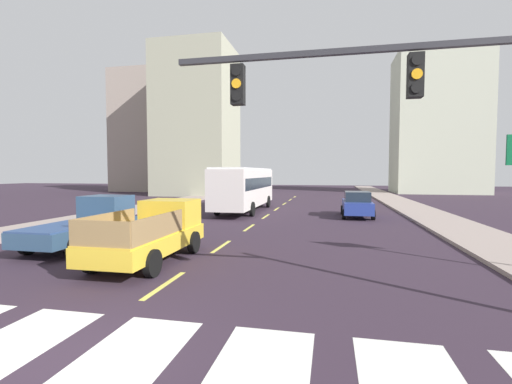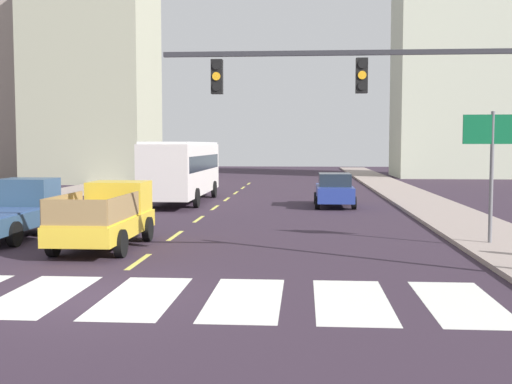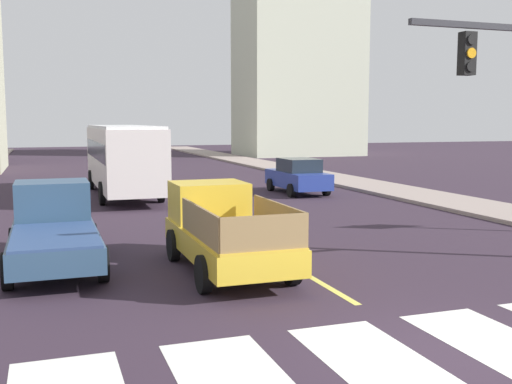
{
  "view_description": "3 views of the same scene",
  "coord_description": "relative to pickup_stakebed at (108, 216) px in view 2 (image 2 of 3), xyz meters",
  "views": [
    {
      "loc": [
        4.28,
        -4.56,
        2.99
      ],
      "look_at": [
        -0.26,
        17.0,
        1.77
      ],
      "focal_mm": 24.86,
      "sensor_mm": 36.0,
      "label": 1
    },
    {
      "loc": [
        4.48,
        -12.99,
        3.18
      ],
      "look_at": [
        2.2,
        17.53,
        0.91
      ],
      "focal_mm": 45.03,
      "sensor_mm": 36.0,
      "label": 2
    },
    {
      "loc": [
        -5.6,
        -7.28,
        3.53
      ],
      "look_at": [
        1.11,
        12.03,
        1.13
      ],
      "focal_mm": 42.56,
      "sensor_mm": 36.0,
      "label": 3
    }
  ],
  "objects": [
    {
      "name": "ground_plane",
      "position": [
        1.64,
        -6.58,
        -0.94
      ],
      "size": [
        160.0,
        160.0,
        0.0
      ],
      "primitive_type": "plane",
      "color": "#312431"
    },
    {
      "name": "sidewalk_right",
      "position": [
        12.51,
        11.42,
        -0.86
      ],
      "size": [
        3.25,
        110.0,
        0.15
      ],
      "primitive_type": "cube",
      "color": "gray",
      "rests_on": "ground"
    },
    {
      "name": "crosswalk_stripe_3",
      "position": [
        0.55,
        -6.58,
        -0.93
      ],
      "size": [
        1.51,
        3.84,
        0.01
      ],
      "primitive_type": "cube",
      "color": "silver",
      "rests_on": "ground"
    },
    {
      "name": "crosswalk_stripe_4",
      "position": [
        2.73,
        -6.58,
        -0.93
      ],
      "size": [
        1.51,
        3.84,
        0.01
      ],
      "primitive_type": "cube",
      "color": "silver",
      "rests_on": "ground"
    },
    {
      "name": "crosswalk_stripe_5",
      "position": [
        4.92,
        -6.58,
        -0.93
      ],
      "size": [
        1.51,
        3.84,
        0.01
      ],
      "primitive_type": "cube",
      "color": "silver",
      "rests_on": "ground"
    },
    {
      "name": "crosswalk_stripe_6",
      "position": [
        7.1,
        -6.58,
        -0.93
      ],
      "size": [
        1.51,
        3.84,
        0.01
      ],
      "primitive_type": "cube",
      "color": "silver",
      "rests_on": "ground"
    },
    {
      "name": "crosswalk_stripe_7",
      "position": [
        9.29,
        -6.58,
        -0.93
      ],
      "size": [
        1.51,
        3.84,
        0.01
      ],
      "primitive_type": "cube",
      "color": "silver",
      "rests_on": "ground"
    },
    {
      "name": "lane_dash_0",
      "position": [
        1.64,
        -2.58,
        -0.93
      ],
      "size": [
        0.16,
        2.4,
        0.01
      ],
      "primitive_type": "cube",
      "color": "#D4CB54",
      "rests_on": "ground"
    },
    {
      "name": "lane_dash_1",
      "position": [
        1.64,
        2.42,
        -0.93
      ],
      "size": [
        0.16,
        2.4,
        0.01
      ],
      "primitive_type": "cube",
      "color": "#D4CB54",
      "rests_on": "ground"
    },
    {
      "name": "lane_dash_2",
      "position": [
        1.64,
        7.42,
        -0.93
      ],
      "size": [
        0.16,
        2.4,
        0.01
      ],
      "primitive_type": "cube",
      "color": "#D4CB54",
      "rests_on": "ground"
    },
    {
      "name": "lane_dash_3",
      "position": [
        1.64,
        12.42,
        -0.93
      ],
      "size": [
        0.16,
        2.4,
        0.01
      ],
      "primitive_type": "cube",
      "color": "#D4CB54",
      "rests_on": "ground"
    },
    {
      "name": "lane_dash_4",
      "position": [
        1.64,
        17.42,
        -0.93
      ],
      "size": [
        0.16,
        2.4,
        0.01
      ],
      "primitive_type": "cube",
      "color": "#D4CB54",
      "rests_on": "ground"
    },
    {
      "name": "lane_dash_5",
      "position": [
        1.64,
        22.42,
        -0.93
      ],
      "size": [
        0.16,
        2.4,
        0.01
      ],
      "primitive_type": "cube",
      "color": "#D4CB54",
      "rests_on": "ground"
    },
    {
      "name": "lane_dash_6",
      "position": [
        1.64,
        27.42,
        -0.93
      ],
      "size": [
        0.16,
        2.4,
        0.01
      ],
      "primitive_type": "cube",
      "color": "#D4CB54",
      "rests_on": "ground"
    },
    {
      "name": "lane_dash_7",
      "position": [
        1.64,
        32.42,
        -0.93
      ],
      "size": [
        0.16,
        2.4,
        0.01
      ],
      "primitive_type": "cube",
      "color": "#D4CB54",
      "rests_on": "ground"
    },
    {
      "name": "pickup_stakebed",
      "position": [
        0.0,
        0.0,
        0.0
      ],
      "size": [
        2.18,
        5.2,
        1.96
      ],
      "rotation": [
        0.0,
        0.0,
        0.04
      ],
      "color": "gold",
      "rests_on": "ground"
    },
    {
      "name": "pickup_dark",
      "position": [
        -3.83,
        1.66,
        -0.02
      ],
      "size": [
        2.18,
        5.2,
        1.96
      ],
      "rotation": [
        0.0,
        0.0,
        0.02
      ],
      "color": "navy",
      "rests_on": "ground"
    },
    {
      "name": "city_bus",
      "position": [
        -0.52,
        15.24,
        1.02
      ],
      "size": [
        2.72,
        10.8,
        3.32
      ],
      "rotation": [
        0.0,
        0.0,
        0.03
      ],
      "color": "silver",
      "rests_on": "ground"
    },
    {
      "name": "sedan_near_left",
      "position": [
        7.68,
        13.36,
        -0.08
      ],
      "size": [
        2.02,
        4.4,
        1.72
      ],
      "rotation": [
        0.0,
        0.0,
        0.0
      ],
      "color": "navy",
      "rests_on": "ground"
    },
    {
      "name": "traffic_signal_gantry",
      "position": [
        8.63,
        -3.73,
        3.26
      ],
      "size": [
        8.93,
        0.27,
        6.0
      ],
      "color": "#2D2D33",
      "rests_on": "ground"
    },
    {
      "name": "direction_sign_green",
      "position": [
        11.86,
        0.63,
        2.1
      ],
      "size": [
        1.7,
        0.12,
        4.2
      ],
      "color": "slate",
      "rests_on": "ground"
    },
    {
      "name": "tower_tall_centre",
      "position": [
        21.0,
        44.73,
        9.09
      ],
      "size": [
        11.88,
        8.47,
        20.04
      ],
      "primitive_type": "cube",
      "color": "beige",
      "rests_on": "ground"
    },
    {
      "name": "block_mid_left",
      "position": [
        -11.61,
        33.85,
        8.78
      ],
      "size": [
        9.67,
        8.89,
        19.44
      ],
      "primitive_type": "cube",
      "color": "#A1A288",
      "rests_on": "ground"
    },
    {
      "name": "block_low_left",
      "position": [
        -23.41,
        41.97,
        8.62
      ],
      "size": [
        9.35,
        7.7,
        19.11
      ],
      "primitive_type": "cube",
      "color": "#A09184",
      "rests_on": "ground"
    }
  ]
}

